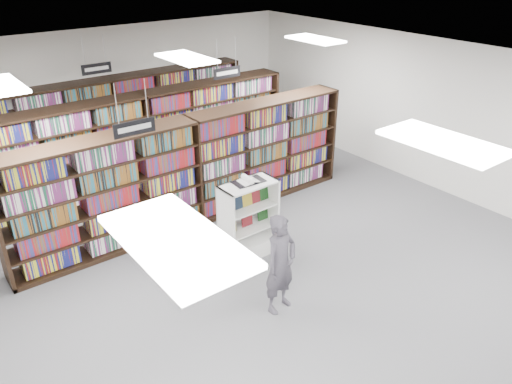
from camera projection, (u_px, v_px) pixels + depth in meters
floor at (258, 266)px, 8.48m from camera, size 12.00×12.00×0.00m
ceiling at (258, 79)px, 7.04m from camera, size 10.00×12.00×0.10m
wall_back at (106, 96)px, 12.02m from camera, size 10.00×0.10×3.20m
wall_right at (446, 119)px, 10.47m from camera, size 0.10×12.00×3.20m
bookshelf_row_near at (193, 171)px, 9.43m from camera, size 7.00×0.60×2.10m
bookshelf_row_mid at (146, 141)px, 10.85m from camera, size 7.00×0.60×2.10m
bookshelf_row_far at (114, 121)px, 12.05m from camera, size 7.00×0.60×2.10m
aisle_sign_left at (134, 126)px, 7.24m from camera, size 0.65×0.02×0.80m
aisle_sign_right at (227, 72)px, 10.29m from camera, size 0.65×0.02×0.80m
aisle_sign_center at (96, 68)px, 10.62m from camera, size 0.65×0.02×0.80m
troffer_front_left at (176, 241)px, 3.30m from camera, size 0.60×1.20×0.04m
troffer_front_center at (443, 142)px, 4.93m from camera, size 0.60×1.20×0.04m
troffer_back_center at (186, 58)px, 8.48m from camera, size 0.60×1.20×0.04m
troffer_back_right at (315, 39)px, 10.11m from camera, size 0.60×1.20×0.04m
endcap_display at (247, 230)px, 8.63m from camera, size 0.99×0.51×1.38m
open_book at (248, 180)px, 8.23m from camera, size 0.55×0.34×0.12m
shopper at (281, 264)px, 7.17m from camera, size 0.63×0.47×1.56m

